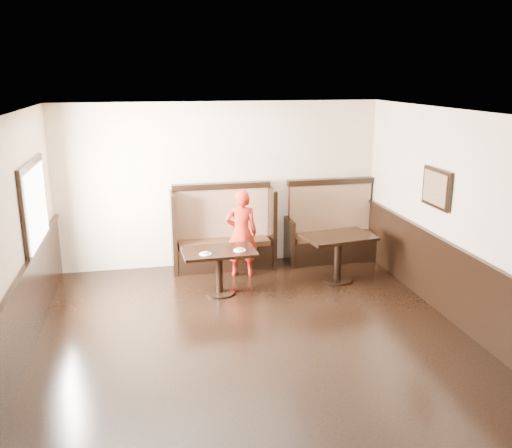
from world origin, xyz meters
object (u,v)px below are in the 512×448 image
object	(u,v)px
table_main	(219,260)
child	(241,233)
table_neighbor	(338,247)
booth_main	(223,237)
booth_neighbor	(331,233)

from	to	relation	value
table_main	child	size ratio (longest dim) A/B	0.76
table_neighbor	child	bearing A→B (deg)	150.77
booth_main	booth_neighbor	bearing A→B (deg)	-0.05
booth_main	booth_neighbor	size ratio (longest dim) A/B	1.06
table_main	table_neighbor	xyz separation A→B (m)	(1.94, 0.16, 0.04)
booth_neighbor	table_main	distance (m)	2.48
booth_neighbor	table_neighbor	bearing A→B (deg)	-103.39
table_main	table_neighbor	distance (m)	1.95
table_main	child	bearing A→B (deg)	54.29
booth_main	table_neighbor	world-z (taller)	booth_main
child	booth_neighbor	bearing A→B (deg)	-157.58
booth_neighbor	child	xyz separation A→B (m)	(-1.72, -0.48, 0.25)
booth_main	booth_neighbor	world-z (taller)	same
table_main	booth_main	bearing A→B (deg)	76.70
table_neighbor	child	size ratio (longest dim) A/B	0.82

